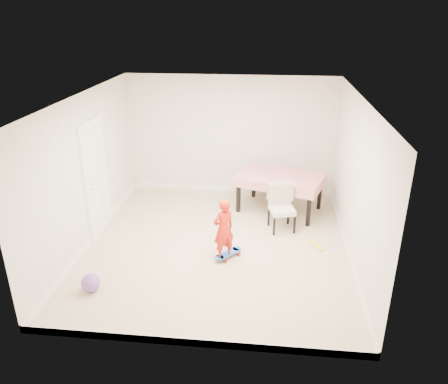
# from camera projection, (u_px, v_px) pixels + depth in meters

# --- Properties ---
(ground) EXTENTS (5.00, 5.00, 0.00)m
(ground) POSITION_uv_depth(u_px,v_px,m) (217.00, 246.00, 7.69)
(ground) COLOR #C5AD89
(ground) RESTS_ON ground
(ceiling) EXTENTS (4.50, 5.00, 0.04)m
(ceiling) POSITION_uv_depth(u_px,v_px,m) (216.00, 99.00, 6.69)
(ceiling) COLOR silver
(ceiling) RESTS_ON wall_back
(wall_back) EXTENTS (4.50, 0.04, 2.60)m
(wall_back) POSITION_uv_depth(u_px,v_px,m) (231.00, 136.00, 9.46)
(wall_back) COLOR beige
(wall_back) RESTS_ON ground
(wall_front) EXTENTS (4.50, 0.04, 2.60)m
(wall_front) POSITION_uv_depth(u_px,v_px,m) (190.00, 255.00, 4.92)
(wall_front) COLOR beige
(wall_front) RESTS_ON ground
(wall_left) EXTENTS (0.04, 5.00, 2.60)m
(wall_left) POSITION_uv_depth(u_px,v_px,m) (86.00, 172.00, 7.41)
(wall_left) COLOR beige
(wall_left) RESTS_ON ground
(wall_right) EXTENTS (0.04, 5.00, 2.60)m
(wall_right) POSITION_uv_depth(u_px,v_px,m) (355.00, 182.00, 6.97)
(wall_right) COLOR beige
(wall_right) RESTS_ON ground
(door) EXTENTS (0.11, 0.94, 2.11)m
(door) POSITION_uv_depth(u_px,v_px,m) (95.00, 181.00, 7.79)
(door) COLOR white
(door) RESTS_ON ground
(baseboard_back) EXTENTS (4.50, 0.02, 0.12)m
(baseboard_back) POSITION_uv_depth(u_px,v_px,m) (230.00, 189.00, 9.95)
(baseboard_back) COLOR white
(baseboard_back) RESTS_ON ground
(baseboard_front) EXTENTS (4.50, 0.02, 0.12)m
(baseboard_front) POSITION_uv_depth(u_px,v_px,m) (193.00, 342.00, 5.39)
(baseboard_front) COLOR white
(baseboard_front) RESTS_ON ground
(baseboard_left) EXTENTS (0.02, 5.00, 0.12)m
(baseboard_left) POSITION_uv_depth(u_px,v_px,m) (94.00, 236.00, 7.89)
(baseboard_left) COLOR white
(baseboard_left) RESTS_ON ground
(baseboard_right) EXTENTS (0.02, 5.00, 0.12)m
(baseboard_right) POSITION_uv_depth(u_px,v_px,m) (347.00, 250.00, 7.45)
(baseboard_right) COLOR white
(baseboard_right) RESTS_ON ground
(dining_table) EXTENTS (1.90, 1.53, 0.78)m
(dining_table) POSITION_uv_depth(u_px,v_px,m) (280.00, 193.00, 8.89)
(dining_table) COLOR #AC0914
(dining_table) RESTS_ON ground
(dining_chair) EXTENTS (0.62, 0.67, 0.88)m
(dining_chair) POSITION_uv_depth(u_px,v_px,m) (282.00, 208.00, 8.09)
(dining_chair) COLOR white
(dining_chair) RESTS_ON ground
(skateboard) EXTENTS (0.53, 0.57, 0.09)m
(skateboard) POSITION_uv_depth(u_px,v_px,m) (228.00, 255.00, 7.32)
(skateboard) COLOR blue
(skateboard) RESTS_ON ground
(child) EXTENTS (0.46, 0.44, 1.05)m
(child) POSITION_uv_depth(u_px,v_px,m) (224.00, 231.00, 7.08)
(child) COLOR red
(child) RESTS_ON ground
(balloon) EXTENTS (0.28, 0.28, 0.28)m
(balloon) POSITION_uv_depth(u_px,v_px,m) (91.00, 283.00, 6.42)
(balloon) COLOR purple
(balloon) RESTS_ON ground
(foam_toy) EXTENTS (0.19, 0.40, 0.06)m
(foam_toy) POSITION_uv_depth(u_px,v_px,m) (316.00, 245.00, 7.66)
(foam_toy) COLOR yellow
(foam_toy) RESTS_ON ground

